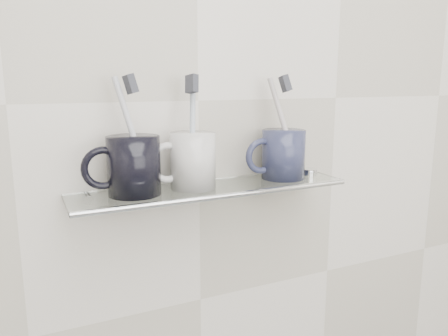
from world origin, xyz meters
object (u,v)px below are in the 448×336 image
mug_left (134,166)px  mug_center (193,161)px  mug_right (283,154)px  shelf_glass (212,189)px

mug_left → mug_center: (0.10, 0.00, 0.00)m
mug_left → mug_center: 0.10m
mug_right → mug_center: bearing=-162.4°
mug_center → shelf_glass: bearing=-27.1°
shelf_glass → mug_center: mug_center is taller
shelf_glass → mug_right: size_ratio=5.32×
mug_left → mug_center: same height
mug_center → mug_right: bearing=-18.9°
mug_center → mug_right: size_ratio=1.04×
mug_left → shelf_glass: bearing=-5.8°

